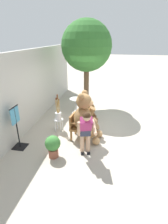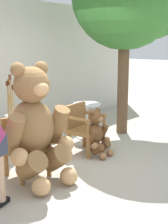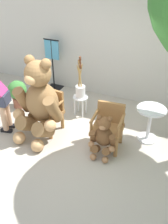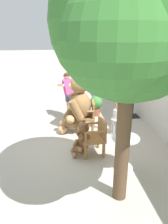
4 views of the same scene
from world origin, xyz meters
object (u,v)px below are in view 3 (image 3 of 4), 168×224
wooden_chair_right (108,125)px  clothing_display_stand (53,64)px  wooden_chair_left (48,110)px  white_stool (80,101)px  teddy_bear_small (103,136)px  potted_plant (18,92)px  brush_bucket (80,89)px  teddy_bear_large (39,101)px  round_side_table (150,121)px

wooden_chair_right → clothing_display_stand: bearing=142.5°
clothing_display_stand → wooden_chair_right: bearing=-37.5°
wooden_chair_right → clothing_display_stand: size_ratio=0.63×
wooden_chair_left → white_stool: (0.36, 0.78, -0.11)m
teddy_bear_small → potted_plant: size_ratio=1.21×
white_stool → potted_plant: (-1.50, -0.32, 0.04)m
wooden_chair_left → brush_bucket: brush_bucket is taller
wooden_chair_right → brush_bucket: 1.24m
wooden_chair_left → teddy_bear_large: teddy_bear_large is taller
teddy_bear_small → brush_bucket: brush_bucket is taller
wooden_chair_left → wooden_chair_right: same height
brush_bucket → wooden_chair_left: bearing=-114.7°
brush_bucket → potted_plant: 1.56m
white_stool → clothing_display_stand: (-1.23, 0.89, 0.36)m
round_side_table → clothing_display_stand: (-2.85, 1.17, 0.27)m
wooden_chair_left → wooden_chair_right: size_ratio=1.00×
white_stool → teddy_bear_large: bearing=-109.6°
wooden_chair_left → white_stool: bearing=65.3°
wooden_chair_left → clothing_display_stand: (-0.87, 1.67, 0.26)m
teddy_bear_large → brush_bucket: 1.12m
teddy_bear_large → round_side_table: 2.17m
clothing_display_stand → white_stool: bearing=-35.9°
teddy_bear_small → round_side_table: 1.03m
potted_plant → clothing_display_stand: bearing=77.4°
wooden_chair_right → white_stool: 1.23m
teddy_bear_small → brush_bucket: (-0.96, 1.06, 0.26)m
wooden_chair_right → white_stool: wooden_chair_right is taller
brush_bucket → wooden_chair_right: bearing=-39.4°
teddy_bear_large → white_stool: (0.37, 1.05, -0.46)m
wooden_chair_left → teddy_bear_large: bearing=-93.2°
wooden_chair_right → teddy_bear_small: wooden_chair_right is taller
teddy_bear_small → white_stool: teddy_bear_small is taller
round_side_table → teddy_bear_small: bearing=-130.2°
white_stool → potted_plant: bearing=-168.0°
wooden_chair_left → clothing_display_stand: size_ratio=0.63×
wooden_chair_left → potted_plant: wooden_chair_left is taller
teddy_bear_small → round_side_table: (0.66, 0.79, 0.04)m
brush_bucket → round_side_table: bearing=-9.7°
wooden_chair_right → round_side_table: size_ratio=1.19×
wooden_chair_left → brush_bucket: bearing=65.3°
clothing_display_stand → brush_bucket: bearing=-36.0°
wooden_chair_right → teddy_bear_small: bearing=-88.1°
wooden_chair_left → teddy_bear_small: wooden_chair_left is taller
wooden_chair_right → teddy_bear_small: (0.01, -0.29, -0.06)m
wooden_chair_right → teddy_bear_large: bearing=-168.4°
wooden_chair_right → round_side_table: 0.84m
wooden_chair_right → white_stool: size_ratio=1.87×
wooden_chair_left → teddy_bear_large: size_ratio=0.52×
wooden_chair_left → teddy_bear_large: 0.44m
wooden_chair_left → teddy_bear_small: size_ratio=1.04×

